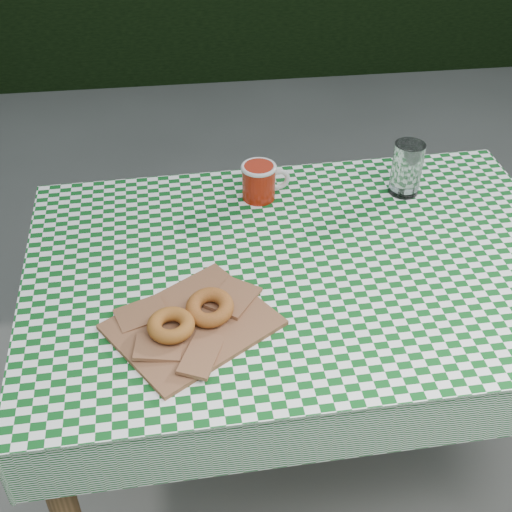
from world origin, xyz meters
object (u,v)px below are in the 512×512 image
at_px(table, 297,373).
at_px(coffee_mug, 259,182).
at_px(drinking_glass, 407,169).
at_px(paper_bag, 193,324).

distance_m(table, coffee_mug, 0.52).
distance_m(coffee_mug, drinking_glass, 0.39).
bearing_deg(table, paper_bag, -147.90).
bearing_deg(drinking_glass, table, -140.42).
relative_size(table, drinking_glass, 8.84).
bearing_deg(drinking_glass, paper_bag, -142.96).
bearing_deg(paper_bag, drinking_glass, 37.04).
xyz_separation_m(coffee_mug, drinking_glass, (0.38, -0.02, 0.02)).
bearing_deg(coffee_mug, paper_bag, -118.68).
bearing_deg(table, drinking_glass, 37.90).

